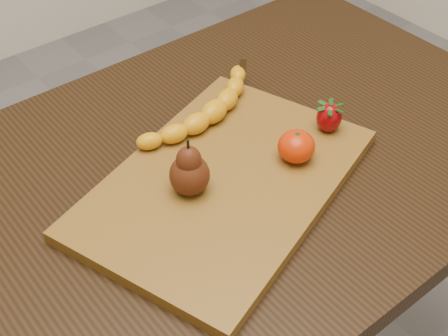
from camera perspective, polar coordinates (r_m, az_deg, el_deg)
table at (r=1.08m, az=1.98°, el=-2.17°), size 1.00×0.70×0.76m
cutting_board at (r=0.94m, az=0.00°, el=-1.36°), size 0.52×0.43×0.02m
banana at (r=1.02m, az=-0.93°, el=5.19°), size 0.24×0.12×0.04m
pear at (r=0.88m, az=-3.21°, el=0.16°), size 0.07×0.07×0.09m
mandarin at (r=0.95m, az=6.63°, el=1.97°), size 0.07×0.07×0.05m
strawberry at (r=1.02m, az=9.59°, el=4.66°), size 0.05×0.05×0.05m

